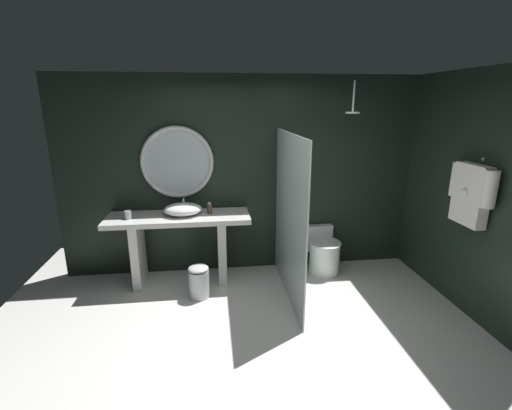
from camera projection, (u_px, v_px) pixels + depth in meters
ground_plane at (265, 353)px, 3.35m from camera, size 5.76×5.76×0.00m
back_wall_panel at (244, 176)px, 4.80m from camera, size 4.80×0.10×2.60m
side_wall_right at (464, 191)px, 3.99m from camera, size 0.10×2.47×2.60m
vanity_counter at (180, 237)px, 4.55m from camera, size 1.77×0.58×0.89m
vessel_sink at (183, 209)px, 4.47m from camera, size 0.47×0.39×0.17m
tumbler_cup at (128, 215)px, 4.33m from camera, size 0.08×0.08×0.10m
soap_dispenser at (209, 209)px, 4.54m from camera, size 0.06×0.06×0.14m
round_wall_mirror at (177, 162)px, 4.55m from camera, size 0.92×0.06×0.92m
shower_glass_panel at (289, 218)px, 4.14m from camera, size 0.02×1.59×1.93m
rain_shower_head at (353, 108)px, 4.29m from camera, size 0.17×0.17×0.38m
hanging_bathrobe at (471, 192)px, 3.69m from camera, size 0.20×0.61×0.70m
toilet at (323, 252)px, 4.93m from camera, size 0.43×0.61×0.60m
waste_bin at (199, 281)px, 4.27m from camera, size 0.24×0.24×0.41m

